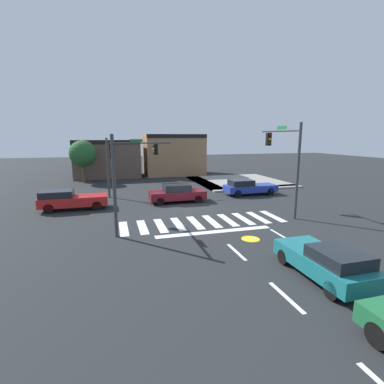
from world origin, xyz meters
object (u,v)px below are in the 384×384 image
object	(u,v)px
roadside_tree	(83,154)
traffic_signal_southwest	(113,164)
car_red	(70,200)
traffic_signal_southeast	(284,153)
car_teal	(327,262)
car_maroon	(177,193)
traffic_signal_northwest	(131,156)
car_blue	(248,187)

from	to	relation	value
roadside_tree	traffic_signal_southwest	bearing A→B (deg)	-80.11
car_red	traffic_signal_southwest	bearing A→B (deg)	-59.12
traffic_signal_southeast	car_teal	size ratio (longest dim) A/B	1.51
traffic_signal_southwest	car_maroon	world-z (taller)	traffic_signal_southwest
traffic_signal_southwest	traffic_signal_northwest	bearing A→B (deg)	-10.49
traffic_signal_northwest	roadside_tree	distance (m)	10.29
traffic_signal_southwest	roadside_tree	xyz separation A→B (m)	(-3.15, 18.05, -0.38)
car_maroon	traffic_signal_southeast	bearing A→B (deg)	-39.87
traffic_signal_southwest	car_blue	world-z (taller)	traffic_signal_southwest
car_blue	car_teal	xyz separation A→B (m)	(-4.47, -15.39, -0.03)
car_red	roadside_tree	xyz separation A→B (m)	(-0.04, 12.85, 2.61)
traffic_signal_northwest	traffic_signal_southwest	bearing A→B (deg)	-100.49
car_blue	car_red	distance (m)	15.17
traffic_signal_southeast	roadside_tree	size ratio (longest dim) A/B	1.27
car_maroon	roadside_tree	distance (m)	15.16
car_blue	car_teal	size ratio (longest dim) A/B	1.16
car_blue	car_red	world-z (taller)	car_red
car_blue	car_maroon	world-z (taller)	car_maroon
car_maroon	car_red	bearing A→B (deg)	-177.66
roadside_tree	car_blue	bearing A→B (deg)	-36.99
car_teal	roadside_tree	distance (m)	28.96
traffic_signal_southeast	car_teal	distance (m)	10.38
car_blue	traffic_signal_southwest	bearing A→B (deg)	-151.01
car_maroon	traffic_signal_southwest	bearing A→B (deg)	-132.09
traffic_signal_southwest	car_maroon	xyz separation A→B (m)	(5.00, 5.53, -3.01)
traffic_signal_southeast	car_teal	xyz separation A→B (m)	(-3.82, -8.98, -3.54)
car_red	car_blue	bearing A→B (deg)	5.45
traffic_signal_southwest	car_teal	size ratio (longest dim) A/B	1.33
traffic_signal_northwest	car_red	world-z (taller)	traffic_signal_northwest
traffic_signal_northwest	car_blue	world-z (taller)	traffic_signal_northwest
traffic_signal_northwest	car_teal	world-z (taller)	traffic_signal_northwest
car_teal	car_red	bearing A→B (deg)	37.33
car_maroon	car_red	world-z (taller)	car_maroon
car_teal	traffic_signal_southeast	bearing A→B (deg)	-23.06
car_maroon	traffic_signal_northwest	bearing A→B (deg)	134.28
traffic_signal_southwest	car_teal	bearing A→B (deg)	-139.28
traffic_signal_southwest	traffic_signal_southeast	distance (m)	11.36
traffic_signal_southwest	car_maroon	size ratio (longest dim) A/B	1.20
car_maroon	car_teal	xyz separation A→B (m)	(2.53, -14.28, -0.05)
traffic_signal_northwest	car_blue	bearing A→B (deg)	-12.63
car_red	traffic_signal_northwest	bearing A→B (deg)	38.23
car_red	roadside_tree	size ratio (longest dim) A/B	0.97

